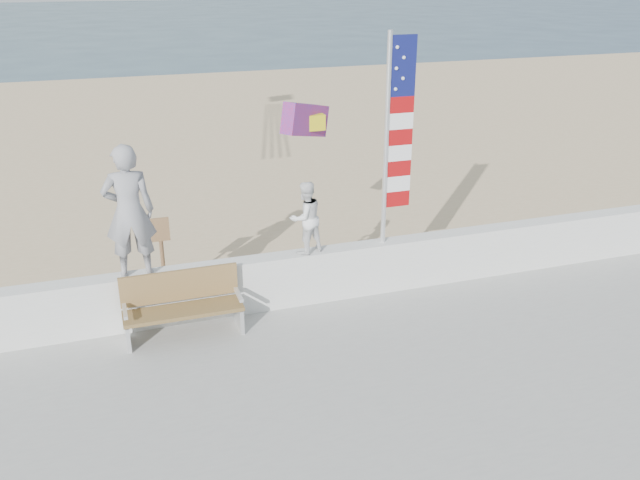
# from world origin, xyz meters

# --- Properties ---
(ground) EXTENTS (220.00, 220.00, 0.00)m
(ground) POSITION_xyz_m (0.00, 0.00, 0.00)
(ground) COLOR #2C4859
(ground) RESTS_ON ground
(sand) EXTENTS (90.00, 40.00, 0.08)m
(sand) POSITION_xyz_m (0.00, 9.00, 0.04)
(sand) COLOR #D4B88D
(sand) RESTS_ON ground
(seawall) EXTENTS (30.00, 0.35, 0.90)m
(seawall) POSITION_xyz_m (0.00, 2.00, 0.63)
(seawall) COLOR silver
(seawall) RESTS_ON boardwalk
(adult) EXTENTS (0.78, 0.53, 2.06)m
(adult) POSITION_xyz_m (-2.72, 2.00, 2.11)
(adult) COLOR gray
(adult) RESTS_ON seawall
(child) EXTENTS (0.71, 0.63, 1.22)m
(child) POSITION_xyz_m (0.02, 2.00, 1.69)
(child) COLOR white
(child) RESTS_ON seawall
(bench) EXTENTS (1.80, 0.57, 1.00)m
(bench) POSITION_xyz_m (-2.11, 1.55, 0.69)
(bench) COLOR olive
(bench) RESTS_ON boardwalk
(flag) EXTENTS (0.50, 0.08, 3.50)m
(flag) POSITION_xyz_m (1.53, 2.00, 2.99)
(flag) COLOR white
(flag) RESTS_ON seawall
(parafoil_kite) EXTENTS (1.09, 0.88, 0.78)m
(parafoil_kite) POSITION_xyz_m (0.65, 3.95, 2.84)
(parafoil_kite) COLOR red
(parafoil_kite) RESTS_ON ground
(sign) EXTENTS (0.32, 0.07, 1.46)m
(sign) POSITION_xyz_m (-2.22, 3.16, 0.94)
(sign) COLOR brown
(sign) RESTS_ON sand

